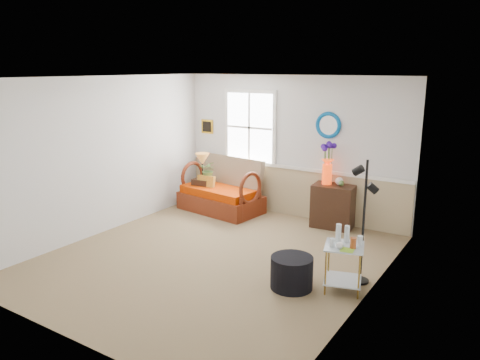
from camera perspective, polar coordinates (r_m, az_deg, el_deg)
The scene contains 19 objects.
floor at distance 6.98m, azimuth -3.23°, elevation -9.50°, with size 4.50×5.00×0.01m, color olive.
ceiling at distance 6.42m, azimuth -3.54°, elevation 12.37°, with size 4.50×5.00×0.01m, color white.
walls at distance 6.58m, azimuth -3.38°, elevation 0.97°, with size 4.51×5.01×2.60m.
wainscot at distance 8.85m, azimuth 6.16°, elevation -1.43°, with size 4.46×0.02×0.90m, color tan.
chair_rail at distance 8.73m, azimuth 6.21°, elevation 1.54°, with size 4.46×0.04×0.06m, color white.
window at distance 9.04m, azimuth 1.19°, elevation 6.41°, with size 1.14×0.06×1.44m, color white, non-canonical shape.
picture at distance 9.63m, azimuth -4.00°, elevation 6.52°, with size 0.28×0.03×0.28m, color #B58419.
mirror at distance 8.32m, azimuth 10.73°, elevation 6.58°, with size 0.47×0.47×0.07m, color #0C7FC0.
loveseat at distance 9.02m, azimuth -2.37°, elevation -0.66°, with size 1.57×0.89×1.02m, color maroon, non-canonical shape.
throw_pillow at distance 9.09m, azimuth -4.17°, elevation -0.58°, with size 0.35×0.09×0.35m, color #C57009, non-canonical shape.
lamp_stand at distance 9.30m, azimuth -4.54°, elevation -1.60°, with size 0.34×0.34×0.60m, color black, non-canonical shape.
table_lamp at distance 9.15m, azimuth -4.60°, elevation 1.70°, with size 0.28×0.28×0.51m, color #B36F2B, non-canonical shape.
potted_plant at distance 9.13m, azimuth -3.85°, elevation 0.97°, with size 0.33×0.37×0.29m, color #507038.
cabinet at distance 8.31m, azimuth 11.29°, elevation -3.14°, with size 0.70×0.45×0.75m, color black, non-canonical shape.
flower_vase at distance 8.19m, azimuth 10.62°, elevation 1.99°, with size 0.21×0.21×0.73m, color #F73709, non-canonical shape.
side_table at distance 6.08m, azimuth 12.48°, elevation -10.42°, with size 0.47×0.47×0.59m, color #AB8631, non-canonical shape.
tabletop_items at distance 5.91m, azimuth 12.81°, elevation -6.78°, with size 0.39×0.39×0.23m, color silver, non-canonical shape.
floor_lamp at distance 6.16m, azimuth 14.83°, elevation -5.04°, with size 0.24×0.24×1.63m, color black, non-canonical shape.
ottoman at distance 6.06m, azimuth 6.32°, elevation -11.14°, with size 0.54×0.54×0.41m, color black.
Camera 1 is at (3.78, -5.18, 2.74)m, focal length 35.00 mm.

